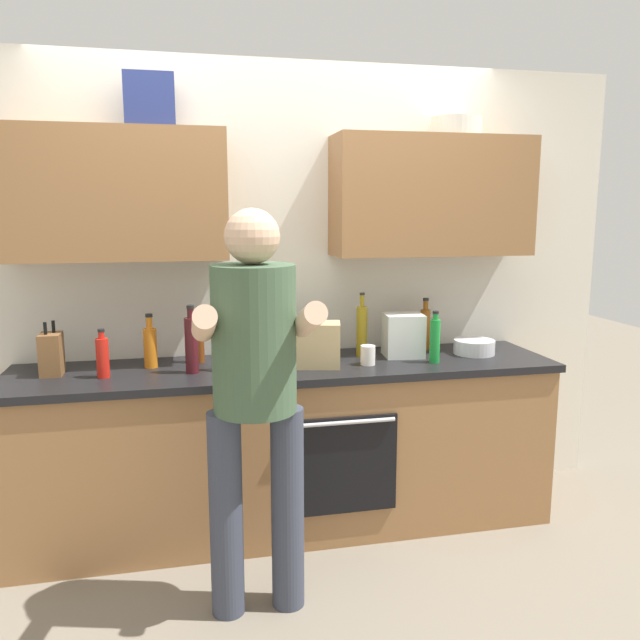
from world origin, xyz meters
The scene contains 19 objects.
ground_plane centered at (0.00, 0.00, 0.00)m, with size 12.00×12.00×0.00m, color #756B5B.
back_wall_unit centered at (0.00, 0.28, 1.49)m, with size 4.00×0.38×2.50m.
counter centered at (0.00, 0.00, 0.45)m, with size 2.84×0.67×0.90m.
person_standing centered at (-0.25, -0.70, 1.01)m, with size 0.49×0.45×1.71m.
bottle_juice centered at (-0.70, 0.10, 1.01)m, with size 0.07×0.07×0.28m.
bottle_oil centered at (0.43, 0.11, 1.05)m, with size 0.06×0.06×0.35m.
bottle_hotsauce centered at (-0.92, -0.06, 1.00)m, with size 0.06×0.06×0.24m.
bottle_soda centered at (0.77, -0.11, 1.02)m, with size 0.05×0.05×0.28m.
bottle_syrup centered at (0.84, 0.20, 1.03)m, with size 0.06×0.06×0.30m.
bottle_vinegar centered at (-0.45, 0.15, 1.03)m, with size 0.05×0.05×0.30m.
bottle_wine centered at (-0.49, -0.06, 1.05)m, with size 0.07×0.07×0.34m.
bottle_water centered at (-0.28, -0.06, 1.02)m, with size 0.08×0.08×0.30m.
cup_tea centered at (0.26, 0.20, 0.95)m, with size 0.07×0.07×0.11m, color #33598C.
cup_coffee centered at (0.41, -0.09, 0.95)m, with size 0.08×0.08×0.10m, color white.
mixing_bowl centered at (1.07, 0.03, 0.94)m, with size 0.23×0.23×0.08m, color silver.
knife_block centered at (-1.17, 0.05, 1.00)m, with size 0.10×0.14×0.27m.
potted_herb centered at (-0.14, 0.05, 1.07)m, with size 0.19×0.19×0.29m.
grocery_bag_produce centered at (0.66, 0.06, 1.02)m, with size 0.21×0.19×0.24m, color silver.
grocery_bag_bread centered at (0.14, -0.07, 1.02)m, with size 0.23×0.16×0.23m, color tan.
Camera 1 is at (-0.53, -3.17, 1.70)m, focal length 35.36 mm.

